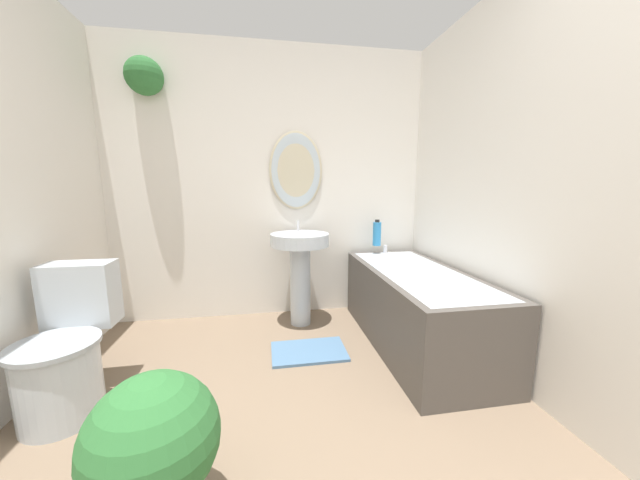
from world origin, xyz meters
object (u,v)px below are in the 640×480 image
object	(u,v)px
pedestal_sink	(300,261)
potted_plant	(154,446)
bathtub	(416,306)
shampoo_bottle	(377,233)
toilet	(66,352)

from	to	relation	value
pedestal_sink	potted_plant	bearing A→B (deg)	-112.27
bathtub	shampoo_bottle	size ratio (longest dim) A/B	6.26
pedestal_sink	potted_plant	xyz separation A→B (m)	(-0.67, -1.64, -0.23)
shampoo_bottle	potted_plant	bearing A→B (deg)	-128.23
toilet	pedestal_sink	distance (m)	1.62
bathtub	potted_plant	world-z (taller)	bathtub
bathtub	shampoo_bottle	bearing A→B (deg)	97.25
shampoo_bottle	potted_plant	world-z (taller)	shampoo_bottle
pedestal_sink	bathtub	size ratio (longest dim) A/B	0.59
potted_plant	pedestal_sink	bearing A→B (deg)	67.73
toilet	shampoo_bottle	bearing A→B (deg)	26.15
potted_plant	toilet	bearing A→B (deg)	131.38
bathtub	potted_plant	size ratio (longest dim) A/B	2.62
pedestal_sink	toilet	bearing A→B (deg)	-146.84
toilet	shampoo_bottle	xyz separation A→B (m)	(2.07, 1.02, 0.44)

